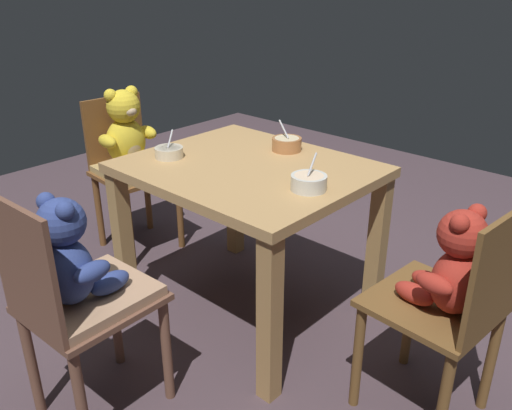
# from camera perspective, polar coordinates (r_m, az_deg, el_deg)

# --- Properties ---
(ground_plane) EXTENTS (5.20, 5.20, 0.04)m
(ground_plane) POSITION_cam_1_polar(r_m,az_deg,el_deg) (2.58, -0.76, -11.23)
(ground_plane) COLOR #4B3B42
(dining_table) EXTENTS (0.97, 0.81, 0.71)m
(dining_table) POSITION_cam_1_polar(r_m,az_deg,el_deg) (2.28, -0.85, 1.50)
(dining_table) COLOR tan
(dining_table) RESTS_ON ground_plane
(teddy_chair_near_right) EXTENTS (0.42, 0.42, 0.84)m
(teddy_chair_near_right) POSITION_cam_1_polar(r_m,az_deg,el_deg) (1.84, 20.18, -7.89)
(teddy_chair_near_right) COLOR brown
(teddy_chair_near_right) RESTS_ON ground_plane
(teddy_chair_near_front) EXTENTS (0.38, 0.42, 0.87)m
(teddy_chair_near_front) POSITION_cam_1_polar(r_m,az_deg,el_deg) (1.82, -18.72, -7.58)
(teddy_chair_near_front) COLOR brown
(teddy_chair_near_front) RESTS_ON ground_plane
(teddy_chair_near_left) EXTENTS (0.41, 0.41, 0.90)m
(teddy_chair_near_left) POSITION_cam_1_polar(r_m,az_deg,el_deg) (2.97, -13.41, 6.05)
(teddy_chair_near_left) COLOR brown
(teddy_chair_near_left) RESTS_ON ground_plane
(porridge_bowl_terracotta_far_center) EXTENTS (0.14, 0.13, 0.12)m
(porridge_bowl_terracotta_far_center) POSITION_cam_1_polar(r_m,az_deg,el_deg) (2.41, 3.29, 6.54)
(porridge_bowl_terracotta_far_center) COLOR #B87645
(porridge_bowl_terracotta_far_center) RESTS_ON dining_table
(porridge_bowl_white_near_right) EXTENTS (0.13, 0.14, 0.12)m
(porridge_bowl_white_near_right) POSITION_cam_1_polar(r_m,az_deg,el_deg) (1.98, 5.66, 2.45)
(porridge_bowl_white_near_right) COLOR silver
(porridge_bowl_white_near_right) RESTS_ON dining_table
(porridge_bowl_cream_near_left) EXTENTS (0.12, 0.12, 0.11)m
(porridge_bowl_cream_near_left) POSITION_cam_1_polar(r_m,az_deg,el_deg) (2.35, -9.26, 5.60)
(porridge_bowl_cream_near_left) COLOR beige
(porridge_bowl_cream_near_left) RESTS_ON dining_table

